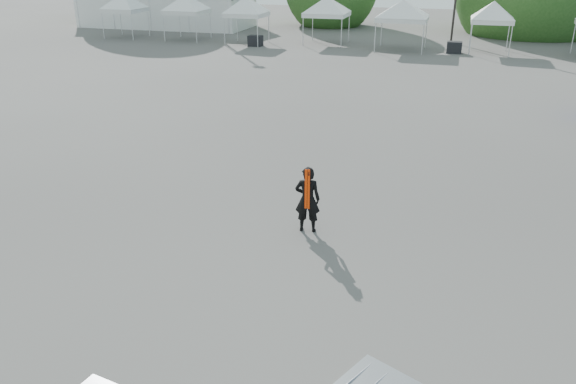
# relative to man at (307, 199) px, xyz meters

# --- Properties ---
(ground) EXTENTS (120.00, 120.00, 0.00)m
(ground) POSITION_rel_man_xyz_m (-0.52, 0.82, -0.83)
(ground) COLOR #474442
(ground) RESTS_ON ground
(marquee) EXTENTS (15.00, 6.25, 4.23)m
(marquee) POSITION_rel_man_xyz_m (-22.52, 35.82, 1.14)
(marquee) COLOR white
(marquee) RESTS_ON ground
(tent_c) EXTENTS (3.85, 3.85, 3.88)m
(tent_c) POSITION_rel_man_xyz_m (-11.93, 28.03, 2.23)
(tent_c) COLOR silver
(tent_c) RESTS_ON ground
(tent_d) EXTENTS (4.26, 4.26, 3.88)m
(tent_d) POSITION_rel_man_xyz_m (-6.37, 29.76, 2.23)
(tent_d) COLOR silver
(tent_d) RESTS_ON ground
(tent_e) EXTENTS (4.71, 4.71, 3.88)m
(tent_e) POSITION_rel_man_xyz_m (-0.80, 28.34, 2.23)
(tent_e) COLOR silver
(tent_e) RESTS_ON ground
(tent_f) EXTENTS (3.74, 3.74, 3.88)m
(tent_f) POSITION_rel_man_xyz_m (4.99, 28.82, 2.23)
(tent_f) COLOR silver
(tent_f) RESTS_ON ground
(man) EXTENTS (0.65, 0.48, 1.65)m
(man) POSITION_rel_man_xyz_m (0.00, 0.00, 0.00)
(man) COLOR black
(man) RESTS_ON ground
(crate_west) EXTENTS (0.97, 0.77, 0.74)m
(crate_west) POSITION_rel_man_xyz_m (-10.99, 27.17, -0.45)
(crate_west) COLOR black
(crate_west) RESTS_ON ground
(crate_mid) EXTENTS (0.98, 0.77, 0.75)m
(crate_mid) POSITION_rel_man_xyz_m (2.79, 28.05, -0.45)
(crate_mid) COLOR black
(crate_mid) RESTS_ON ground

